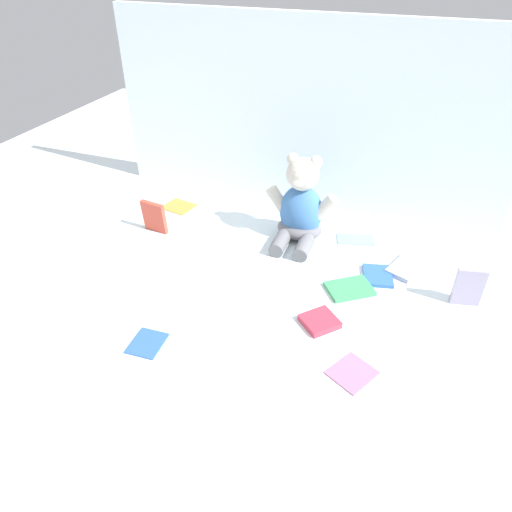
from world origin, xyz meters
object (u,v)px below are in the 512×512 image
Objects in this scene: book_case_9 at (378,276)px; book_case_1 at (350,289)px; book_case_6 at (179,206)px; book_case_2 at (147,343)px; book_case_3 at (154,217)px; book_case_7 at (406,267)px; book_case_5 at (356,239)px; book_case_8 at (352,372)px; book_case_4 at (320,321)px; book_case_0 at (469,287)px; teddy_bear at (300,209)px.

book_case_1 is at bearing 40.15° from book_case_9.
book_case_2 is at bearing -148.19° from book_case_6.
book_case_7 is (0.87, 0.08, -0.05)m from book_case_3.
book_case_6 is (-0.73, 0.28, -0.00)m from book_case_1.
book_case_1 reaches higher than book_case_5.
book_case_5 is at bearing 55.96° from book_case_2.
book_case_1 is at bearing -8.00° from book_case_5.
book_case_8 is at bearing -19.81° from book_case_3.
book_case_7 is 0.11m from book_case_9.
book_case_5 is (0.69, 0.19, -0.05)m from book_case_3.
book_case_4 reaches higher than book_case_2.
book_case_3 is at bearing -89.11° from book_case_5.
book_case_2 is (-0.77, -0.47, -0.06)m from book_case_0.
book_case_4 reaches higher than book_case_8.
book_case_3 is at bearing -179.15° from book_case_8.
book_case_1 is 1.14× the size of book_case_3.
teddy_bear is 0.23m from book_case_5.
book_case_0 is at bearing -92.06° from book_case_6.
book_case_6 is at bearing -104.37° from book_case_5.
book_case_0 is at bearing 157.80° from book_case_9.
book_case_8 is at bearing 76.54° from book_case_9.
book_case_1 and book_case_9 have the same top height.
teddy_bear is 0.46m from book_case_4.
book_case_8 is (0.80, -0.60, 0.00)m from book_case_6.
book_case_1 is (-0.32, -0.06, -0.05)m from book_case_0.
book_case_5 is at bearing 23.40° from book_case_3.
book_case_7 reaches higher than book_case_9.
book_case_4 is 0.88× the size of book_case_8.
book_case_5 and book_case_6 have the same top height.
book_case_7 reaches higher than book_case_1.
book_case_1 is 0.22m from book_case_7.
book_case_8 is at bearing -135.99° from book_case_0.
book_case_0 is 1.24× the size of book_case_2.
book_case_1 reaches higher than book_case_8.
teddy_bear is 2.72× the size of book_case_6.
book_case_9 reaches higher than book_case_8.
book_case_3 is 1.28× the size of book_case_4.
book_case_7 is at bearing 109.36° from book_case_8.
book_case_9 is (0.12, 0.27, -0.00)m from book_case_4.
book_case_2 is 0.83× the size of book_case_3.
book_case_1 is 1.37× the size of book_case_2.
teddy_bear is 2.52× the size of book_case_0.
teddy_bear is at bearing 23.57° from book_case_3.
book_case_8 is (-0.25, -0.38, -0.06)m from book_case_0.
book_case_6 is 0.82m from book_case_9.
book_case_0 is 0.43m from book_case_5.
book_case_0 is 1.08× the size of book_case_6.
book_case_0 is (0.55, -0.18, -0.05)m from teddy_bear.
teddy_bear is 0.52m from book_case_6.
book_case_6 is at bearing 108.94° from book_case_2.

